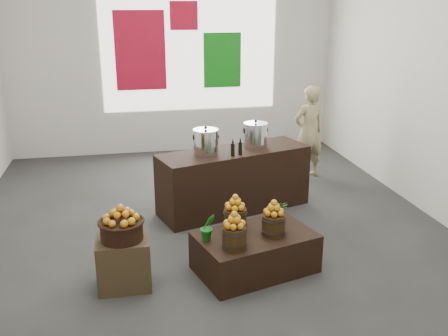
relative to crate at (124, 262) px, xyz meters
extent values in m
plane|color=#323230|center=(1.03, 1.26, -0.26)|extent=(7.00, 7.00, 0.00)
cube|color=beige|center=(1.03, 4.76, 1.74)|extent=(6.00, 0.04, 4.00)
cube|color=white|center=(1.33, 4.74, 1.74)|extent=(3.20, 0.02, 2.40)
cube|color=#A70C24|center=(0.43, 4.73, 1.64)|extent=(0.90, 0.04, 1.40)
cube|color=#117013|center=(1.93, 4.73, 1.44)|extent=(0.70, 0.04, 1.00)
cube|color=#A70C24|center=(1.23, 4.73, 2.24)|extent=(0.50, 0.04, 0.50)
cube|color=#44331F|center=(0.00, 0.00, 0.00)|extent=(0.52, 0.43, 0.52)
cylinder|color=black|center=(0.00, 0.00, 0.35)|extent=(0.41, 0.41, 0.19)
cube|color=black|center=(1.36, 0.05, -0.05)|extent=(1.36, 1.04, 0.42)
cylinder|color=#32210D|center=(1.08, -0.21, 0.27)|extent=(0.24, 0.24, 0.22)
cylinder|color=#32210D|center=(1.54, 0.00, 0.27)|extent=(0.24, 0.24, 0.22)
cylinder|color=#32210D|center=(1.18, 0.23, 0.27)|extent=(0.24, 0.24, 0.22)
imported|color=#166A19|center=(1.69, 0.33, 0.28)|extent=(0.23, 0.20, 0.24)
imported|color=#166A19|center=(0.85, 0.01, 0.30)|extent=(0.18, 0.15, 0.29)
cube|color=black|center=(1.50, 1.71, 0.16)|extent=(2.16, 1.23, 0.84)
cylinder|color=silver|center=(1.10, 1.59, 0.74)|extent=(0.32, 0.32, 0.32)
cylinder|color=silver|center=(1.81, 1.81, 0.74)|extent=(0.32, 0.32, 0.32)
imported|color=#97875D|center=(2.96, 2.80, 0.49)|extent=(0.62, 0.48, 1.50)
camera|label=1|loc=(0.11, -4.52, 2.46)|focal=40.00mm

